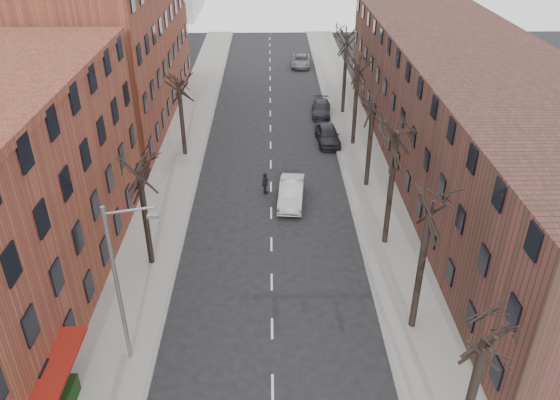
{
  "coord_description": "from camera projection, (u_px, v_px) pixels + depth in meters",
  "views": [
    {
      "loc": [
        0.03,
        -10.08,
        20.94
      ],
      "look_at": [
        0.56,
        19.02,
        4.0
      ],
      "focal_mm": 35.0,
      "sensor_mm": 36.0,
      "label": 1
    }
  ],
  "objects": [
    {
      "name": "sidewalk_left",
      "position": [
        182.0,
        150.0,
        49.33
      ],
      "size": [
        4.0,
        90.0,
        0.15
      ],
      "primitive_type": "cube",
      "color": "gray",
      "rests_on": "ground"
    },
    {
      "name": "sidewalk_right",
      "position": [
        358.0,
        148.0,
        49.58
      ],
      "size": [
        4.0,
        90.0,
        0.15
      ],
      "primitive_type": "cube",
      "color": "gray",
      "rests_on": "ground"
    },
    {
      "name": "building_left_far",
      "position": [
        107.0,
        47.0,
        53.49
      ],
      "size": [
        12.0,
        28.0,
        14.0
      ],
      "primitive_type": "cube",
      "color": "brown",
      "rests_on": "ground"
    },
    {
      "name": "building_right",
      "position": [
        473.0,
        117.0,
        42.91
      ],
      "size": [
        12.0,
        50.0,
        10.0
      ],
      "primitive_type": "cube",
      "color": "#502B25",
      "rests_on": "ground"
    },
    {
      "name": "tree_right_b",
      "position": [
        411.0,
        327.0,
        29.74
      ],
      "size": [
        5.2,
        5.2,
        10.8
      ],
      "primitive_type": null,
      "color": "black",
      "rests_on": "ground"
    },
    {
      "name": "tree_right_c",
      "position": [
        384.0,
        243.0,
        36.65
      ],
      "size": [
        5.2,
        5.2,
        11.6
      ],
      "primitive_type": null,
      "color": "black",
      "rests_on": "ground"
    },
    {
      "name": "tree_right_d",
      "position": [
        366.0,
        186.0,
        43.56
      ],
      "size": [
        5.2,
        5.2,
        10.0
      ],
      "primitive_type": null,
      "color": "black",
      "rests_on": "ground"
    },
    {
      "name": "tree_right_e",
      "position": [
        353.0,
        144.0,
        50.48
      ],
      "size": [
        5.2,
        5.2,
        10.8
      ],
      "primitive_type": null,
      "color": "black",
      "rests_on": "ground"
    },
    {
      "name": "tree_right_f",
      "position": [
        342.0,
        113.0,
        57.39
      ],
      "size": [
        5.2,
        5.2,
        11.6
      ],
      "primitive_type": null,
      "color": "black",
      "rests_on": "ground"
    },
    {
      "name": "tree_left_a",
      "position": [
        152.0,
        263.0,
        34.68
      ],
      "size": [
        5.2,
        5.2,
        9.5
      ],
      "primitive_type": null,
      "color": "black",
      "rests_on": "ground"
    },
    {
      "name": "tree_left_b",
      "position": [
        185.0,
        155.0,
        48.51
      ],
      "size": [
        5.2,
        5.2,
        9.5
      ],
      "primitive_type": null,
      "color": "black",
      "rests_on": "ground"
    },
    {
      "name": "streetlight",
      "position": [
        120.0,
        280.0,
        25.25
      ],
      "size": [
        2.45,
        0.22,
        9.03
      ],
      "color": "slate",
      "rests_on": "ground"
    },
    {
      "name": "silver_sedan",
      "position": [
        291.0,
        193.0,
        40.91
      ],
      "size": [
        2.25,
        5.22,
        1.67
      ],
      "primitive_type": "imported",
      "rotation": [
        0.0,
        0.0,
        -0.1
      ],
      "color": "#A1A3A8",
      "rests_on": "ground"
    },
    {
      "name": "parked_car_near",
      "position": [
        328.0,
        134.0,
        50.42
      ],
      "size": [
        2.26,
        5.02,
        1.67
      ],
      "primitive_type": "imported",
      "rotation": [
        0.0,
        0.0,
        0.06
      ],
      "color": "black",
      "rests_on": "ground"
    },
    {
      "name": "parked_car_mid",
      "position": [
        321.0,
        109.0,
        56.63
      ],
      "size": [
        2.27,
        4.81,
        1.36
      ],
      "primitive_type": "imported",
      "rotation": [
        0.0,
        0.0,
        -0.08
      ],
      "color": "#212229",
      "rests_on": "ground"
    },
    {
      "name": "parked_car_far",
      "position": [
        301.0,
        61.0,
        71.68
      ],
      "size": [
        2.73,
        5.29,
        1.43
      ],
      "primitive_type": "imported",
      "rotation": [
        0.0,
        0.0,
        -0.07
      ],
      "color": "slate",
      "rests_on": "ground"
    },
    {
      "name": "pedestrian_crossing",
      "position": [
        265.0,
        183.0,
        42.09
      ],
      "size": [
        0.82,
        1.13,
        1.78
      ],
      "primitive_type": "imported",
      "rotation": [
        0.0,
        0.0,
        1.15
      ],
      "color": "black",
      "rests_on": "ground"
    }
  ]
}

